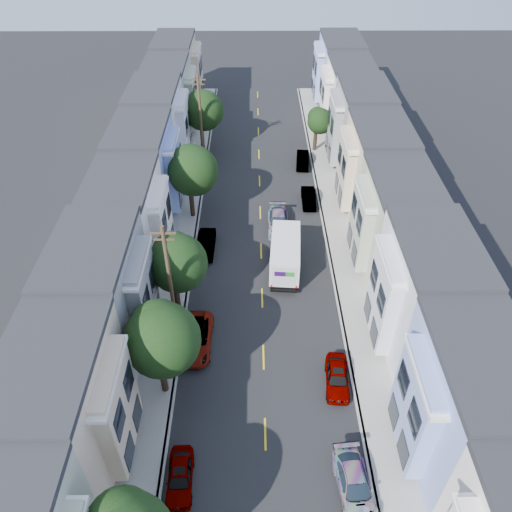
{
  "coord_description": "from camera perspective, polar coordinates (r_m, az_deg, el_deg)",
  "views": [
    {
      "loc": [
        -0.68,
        -22.69,
        28.26
      ],
      "look_at": [
        -0.48,
        8.65,
        2.2
      ],
      "focal_mm": 35.0,
      "sensor_mm": 36.0,
      "label": 1
    }
  ],
  "objects": [
    {
      "name": "tree_b",
      "position": [
        31.1,
        -10.8,
        -9.43
      ],
      "size": [
        4.7,
        4.7,
        7.45
      ],
      "color": "black",
      "rests_on": "ground"
    },
    {
      "name": "tree_far_r",
      "position": [
        59.47,
        7.23,
        15.0
      ],
      "size": [
        2.93,
        2.93,
        5.18
      ],
      "color": "black",
      "rests_on": "ground"
    },
    {
      "name": "utility_pole_far",
      "position": [
        56.0,
        -6.31,
        15.13
      ],
      "size": [
        1.6,
        0.26,
        10.0
      ],
      "color": "#42301E",
      "rests_on": "ground"
    },
    {
      "name": "road_slab",
      "position": [
        47.11,
        0.54,
        2.89
      ],
      "size": [
        12.0,
        70.0,
        0.02
      ],
      "primitive_type": "cube",
      "color": "black",
      "rests_on": "ground"
    },
    {
      "name": "curb_left",
      "position": [
        47.37,
        -6.81,
        2.91
      ],
      "size": [
        0.3,
        70.0,
        0.15
      ],
      "primitive_type": "cube",
      "color": "gray",
      "rests_on": "ground"
    },
    {
      "name": "lead_sedan",
      "position": [
        47.19,
        2.56,
        3.96
      ],
      "size": [
        2.01,
        4.68,
        1.4
      ],
      "primitive_type": "imported",
      "rotation": [
        0.0,
        0.0,
        -0.01
      ],
      "color": "black",
      "rests_on": "ground"
    },
    {
      "name": "parked_left_b",
      "position": [
        31.14,
        -8.69,
        -23.69
      ],
      "size": [
        1.59,
        3.89,
        1.25
      ],
      "primitive_type": "imported",
      "rotation": [
        0.0,
        0.0,
        0.03
      ],
      "color": "black",
      "rests_on": "ground"
    },
    {
      "name": "parked_right_a",
      "position": [
        31.08,
        11.19,
        -24.31
      ],
      "size": [
        2.26,
        4.54,
        1.32
      ],
      "primitive_type": "imported",
      "rotation": [
        0.0,
        0.0,
        0.1
      ],
      "color": "#373737",
      "rests_on": "ground"
    },
    {
      "name": "parked_left_c",
      "position": [
        36.7,
        -6.93,
        -9.33
      ],
      "size": [
        2.41,
        5.11,
        1.41
      ],
      "primitive_type": "imported",
      "rotation": [
        0.0,
        0.0,
        -0.01
      ],
      "color": "#B5B5B5",
      "rests_on": "ground"
    },
    {
      "name": "townhouse_row_right",
      "position": [
        48.58,
        13.82,
        2.85
      ],
      "size": [
        5.0,
        70.0,
        8.5
      ],
      "primitive_type": "cube",
      "color": "#B1B79B",
      "rests_on": "ground"
    },
    {
      "name": "parked_left_d",
      "position": [
        44.62,
        -5.71,
        1.34
      ],
      "size": [
        1.53,
        4.16,
        1.38
      ],
      "primitive_type": "imported",
      "rotation": [
        0.0,
        0.0,
        -0.02
      ],
      "color": "#540912",
      "rests_on": "ground"
    },
    {
      "name": "tree_e",
      "position": [
        58.51,
        -6.09,
        16.18
      ],
      "size": [
        4.51,
        4.51,
        7.35
      ],
      "color": "black",
      "rests_on": "ground"
    },
    {
      "name": "ground",
      "position": [
        36.25,
        0.86,
        -11.49
      ],
      "size": [
        160.0,
        160.0,
        0.0
      ],
      "primitive_type": "plane",
      "color": "black",
      "rests_on": "ground"
    },
    {
      "name": "utility_pole_near",
      "position": [
        34.29,
        -9.72,
        -3.35
      ],
      "size": [
        1.6,
        0.26,
        10.0
      ],
      "color": "#42301E",
      "rests_on": "ground"
    },
    {
      "name": "fedex_truck",
      "position": [
        41.88,
        3.35,
        0.27
      ],
      "size": [
        2.42,
        6.29,
        3.02
      ],
      "rotation": [
        0.0,
        0.0,
        -0.08
      ],
      "color": "silver",
      "rests_on": "ground"
    },
    {
      "name": "tree_d",
      "position": [
        46.71,
        -7.33,
        9.61
      ],
      "size": [
        4.7,
        4.7,
        7.43
      ],
      "color": "black",
      "rests_on": "ground"
    },
    {
      "name": "parked_right_c",
      "position": [
        50.86,
        6.03,
        6.59
      ],
      "size": [
        1.36,
        3.76,
        1.25
      ],
      "primitive_type": "imported",
      "rotation": [
        0.0,
        0.0,
        -0.01
      ],
      "color": "black",
      "rests_on": "ground"
    },
    {
      "name": "parked_right_d",
      "position": [
        57.5,
        5.35,
        10.86
      ],
      "size": [
        1.69,
        3.98,
        1.29
      ],
      "primitive_type": "imported",
      "rotation": [
        0.0,
        0.0,
        -0.08
      ],
      "color": "black",
      "rests_on": "ground"
    },
    {
      "name": "townhouse_row_left",
      "position": [
        48.26,
        -12.84,
        2.76
      ],
      "size": [
        5.0,
        70.0,
        8.5
      ],
      "primitive_type": "cube",
      "color": "#B1B79B",
      "rests_on": "ground"
    },
    {
      "name": "centerline",
      "position": [
        47.12,
        0.54,
        2.88
      ],
      "size": [
        0.12,
        70.0,
        0.01
      ],
      "primitive_type": "cube",
      "color": "gold",
      "rests_on": "ground"
    },
    {
      "name": "curb_right",
      "position": [
        47.55,
        7.85,
        2.96
      ],
      "size": [
        0.3,
        70.0,
        0.15
      ],
      "primitive_type": "cube",
      "color": "gray",
      "rests_on": "ground"
    },
    {
      "name": "sidewalk_right",
      "position": [
        47.75,
        9.4,
        2.95
      ],
      "size": [
        2.6,
        70.0,
        0.15
      ],
      "primitive_type": "cube",
      "color": "gray",
      "rests_on": "ground"
    },
    {
      "name": "tree_c",
      "position": [
        36.73,
        -9.08,
        -0.85
      ],
      "size": [
        4.4,
        4.4,
        6.88
      ],
      "color": "black",
      "rests_on": "ground"
    },
    {
      "name": "sidewalk_left",
      "position": [
        47.54,
        -8.37,
        2.89
      ],
      "size": [
        2.6,
        70.0,
        0.15
      ],
      "primitive_type": "cube",
      "color": "gray",
      "rests_on": "ground"
    },
    {
      "name": "parked_right_b",
      "position": [
        34.79,
        9.27,
        -13.52
      ],
      "size": [
        1.91,
        4.21,
        1.33
      ],
      "primitive_type": "imported",
      "rotation": [
        0.0,
        0.0,
        -0.08
      ],
      "color": "white",
      "rests_on": "ground"
    }
  ]
}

